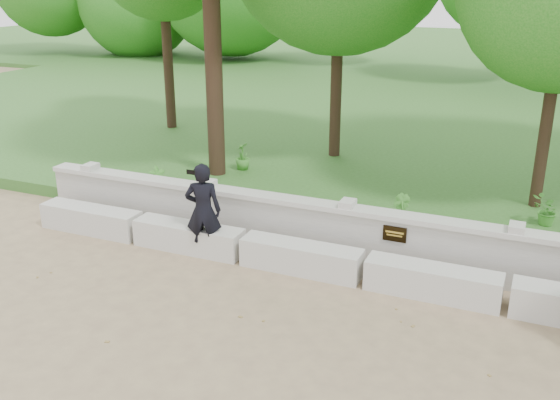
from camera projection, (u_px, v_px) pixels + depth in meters
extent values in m
plane|color=#9A845E|center=(320.00, 349.00, 7.63)|extent=(80.00, 80.00, 0.00)
cube|color=#2E571F|center=(470.00, 115.00, 19.68)|extent=(40.00, 22.00, 0.25)
cube|color=beige|center=(91.00, 220.00, 11.05)|extent=(1.90, 0.45, 0.45)
cube|color=beige|center=(189.00, 237.00, 10.31)|extent=(1.90, 0.45, 0.45)
cube|color=beige|center=(301.00, 258.00, 9.57)|extent=(1.90, 0.45, 0.45)
cube|color=beige|center=(432.00, 282.00, 8.83)|extent=(1.90, 0.45, 0.45)
cube|color=#BCB9B1|center=(377.00, 240.00, 9.74)|extent=(12.50, 0.25, 0.82)
cube|color=beige|center=(379.00, 213.00, 9.58)|extent=(12.50, 0.35, 0.08)
cube|color=black|center=(395.00, 234.00, 9.43)|extent=(0.36, 0.02, 0.24)
imported|color=black|center=(203.00, 211.00, 9.90)|extent=(0.67, 0.55, 1.57)
cube|color=black|center=(191.00, 172.00, 9.38)|extent=(0.14, 0.07, 0.07)
cylinder|color=#382619|center=(168.00, 56.00, 16.95)|extent=(0.27, 0.27, 3.95)
cylinder|color=#382619|center=(213.00, 48.00, 12.62)|extent=(0.36, 0.36, 5.33)
cylinder|color=#382619|center=(337.00, 74.00, 14.24)|extent=(0.26, 0.26, 3.86)
cylinder|color=#382619|center=(547.00, 121.00, 11.11)|extent=(0.22, 0.22, 3.22)
imported|color=#42892E|center=(158.00, 182.00, 11.96)|extent=(0.35, 0.40, 0.62)
imported|color=#42892E|center=(401.00, 213.00, 10.45)|extent=(0.44, 0.44, 0.62)
imported|color=#42892E|center=(547.00, 211.00, 10.65)|extent=(0.62, 0.62, 0.52)
imported|color=#42892E|center=(243.00, 156.00, 13.71)|extent=(0.33, 0.37, 0.60)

